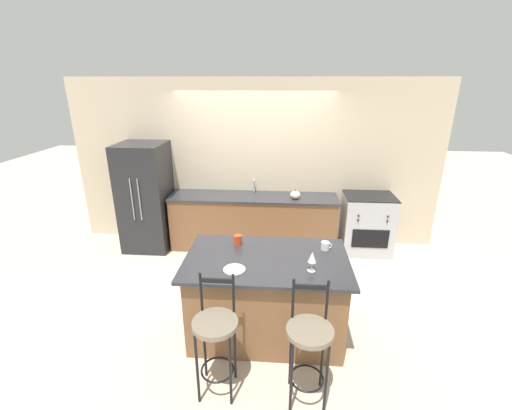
{
  "coord_description": "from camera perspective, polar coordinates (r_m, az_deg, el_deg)",
  "views": [
    {
      "loc": [
        0.44,
        -4.83,
        2.67
      ],
      "look_at": [
        0.13,
        -0.68,
        1.13
      ],
      "focal_mm": 24.0,
      "sensor_mm": 36.0,
      "label": 1
    }
  ],
  "objects": [
    {
      "name": "wall_back",
      "position": [
        5.67,
        -0.24,
        6.86
      ],
      "size": [
        6.0,
        0.07,
        2.7
      ],
      "color": "beige",
      "rests_on": "ground_plane"
    },
    {
      "name": "wine_glass",
      "position": [
        3.34,
        9.35,
        -8.63
      ],
      "size": [
        0.08,
        0.08,
        0.2
      ],
      "color": "white",
      "rests_on": "kitchen_island"
    },
    {
      "name": "back_counter",
      "position": [
        5.66,
        -0.48,
        -2.72
      ],
      "size": [
        2.7,
        0.64,
        0.9
      ],
      "color": "brown",
      "rests_on": "ground_plane"
    },
    {
      "name": "ground_plane",
      "position": [
        5.54,
        -0.78,
        -8.49
      ],
      "size": [
        18.0,
        18.0,
        0.0
      ],
      "primitive_type": "plane",
      "color": "beige"
    },
    {
      "name": "sink_faucet",
      "position": [
        5.64,
        -0.33,
        3.53
      ],
      "size": [
        0.02,
        0.13,
        0.22
      ],
      "color": "#ADAFB5",
      "rests_on": "back_counter"
    },
    {
      "name": "kitchen_island",
      "position": [
        3.82,
        1.71,
        -14.89
      ],
      "size": [
        1.69,
        1.03,
        0.93
      ],
      "color": "brown",
      "rests_on": "ground_plane"
    },
    {
      "name": "pumpkin_decoration",
      "position": [
        5.37,
        6.57,
        1.7
      ],
      "size": [
        0.16,
        0.16,
        0.15
      ],
      "color": "beige",
      "rests_on": "back_counter"
    },
    {
      "name": "dinner_plate",
      "position": [
        3.37,
        -3.63,
        -10.65
      ],
      "size": [
        0.22,
        0.22,
        0.02
      ],
      "color": "beige",
      "rests_on": "kitchen_island"
    },
    {
      "name": "bar_stool_far",
      "position": [
        3.09,
        8.84,
        -21.63
      ],
      "size": [
        0.39,
        0.39,
        1.13
      ],
      "color": "black",
      "rests_on": "ground_plane"
    },
    {
      "name": "bar_stool_near",
      "position": [
        3.15,
        -6.71,
        -20.58
      ],
      "size": [
        0.39,
        0.39,
        1.13
      ],
      "color": "black",
      "rests_on": "ground_plane"
    },
    {
      "name": "oven_range",
      "position": [
        5.79,
        17.95,
        -2.98
      ],
      "size": [
        0.77,
        0.63,
        0.96
      ],
      "color": "#B7B7BC",
      "rests_on": "ground_plane"
    },
    {
      "name": "refrigerator",
      "position": [
        5.83,
        -17.83,
        1.32
      ],
      "size": [
        0.73,
        0.78,
        1.73
      ],
      "color": "#232326",
      "rests_on": "ground_plane"
    },
    {
      "name": "tumbler_cup",
      "position": [
        3.82,
        -3.06,
        -5.87
      ],
      "size": [
        0.09,
        0.09,
        0.12
      ],
      "color": "red",
      "rests_on": "kitchen_island"
    },
    {
      "name": "coffee_mug",
      "position": [
        3.8,
        11.49,
        -6.66
      ],
      "size": [
        0.12,
        0.09,
        0.09
      ],
      "color": "white",
      "rests_on": "kitchen_island"
    }
  ]
}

